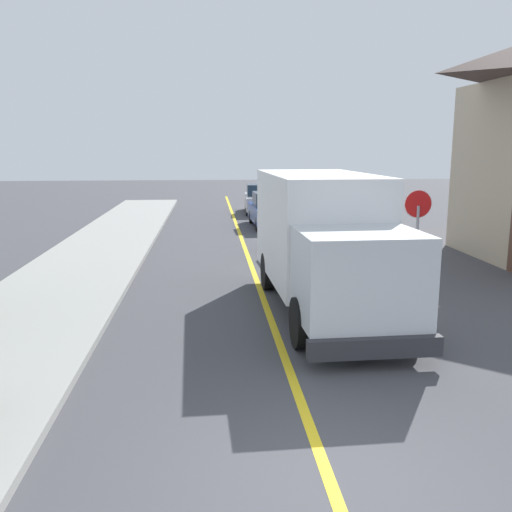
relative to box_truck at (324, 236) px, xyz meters
name	(u,v)px	position (x,y,z in m)	size (l,w,h in m)	color
ground_plane	(333,490)	(-1.35, -7.15, -1.77)	(120.00, 120.00, 0.00)	#424247
centre_line_yellow	(257,281)	(-1.35, 2.85, -1.76)	(0.16, 56.00, 0.01)	gold
box_truck	(324,236)	(0.00, 0.00, 0.00)	(2.64, 7.26, 3.20)	white
parked_car_near	(306,234)	(0.74, 6.54, -0.97)	(1.99, 4.48, 1.67)	#4C564C
parked_car_mid	(271,211)	(0.29, 13.94, -0.97)	(1.93, 4.45, 1.67)	#2D4793
parked_car_far	(261,199)	(0.35, 19.81, -0.97)	(1.98, 4.47, 1.67)	#B7B7BC
stop_sign	(418,218)	(3.20, 2.45, 0.09)	(0.80, 0.10, 2.65)	gray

